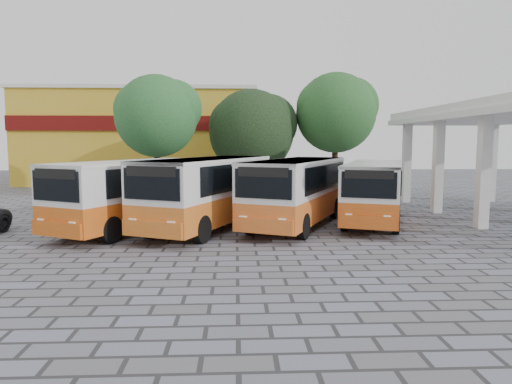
{
  "coord_description": "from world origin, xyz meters",
  "views": [
    {
      "loc": [
        -2.53,
        -16.82,
        3.6
      ],
      "look_at": [
        -1.67,
        2.67,
        1.5
      ],
      "focal_mm": 32.0,
      "sensor_mm": 36.0,
      "label": 1
    }
  ],
  "objects_px": {
    "bus_far_right": "(374,188)",
    "bus_far_left": "(134,190)",
    "bus_centre_left": "(208,188)",
    "bus_centre_right": "(297,188)"
  },
  "relations": [
    {
      "from": "bus_far_right",
      "to": "bus_far_left",
      "type": "bearing_deg",
      "value": -153.92
    },
    {
      "from": "bus_far_left",
      "to": "bus_far_right",
      "type": "distance_m",
      "value": 10.57
    },
    {
      "from": "bus_centre_left",
      "to": "bus_centre_right",
      "type": "distance_m",
      "value": 3.83
    },
    {
      "from": "bus_centre_left",
      "to": "bus_far_right",
      "type": "distance_m",
      "value": 7.49
    },
    {
      "from": "bus_centre_left",
      "to": "bus_far_right",
      "type": "xyz_separation_m",
      "value": [
        7.41,
        1.11,
        -0.14
      ]
    },
    {
      "from": "bus_far_left",
      "to": "bus_centre_left",
      "type": "xyz_separation_m",
      "value": [
        3.1,
        -0.04,
        0.06
      ]
    },
    {
      "from": "bus_centre_left",
      "to": "bus_far_right",
      "type": "bearing_deg",
      "value": 32.51
    },
    {
      "from": "bus_centre_right",
      "to": "bus_far_right",
      "type": "height_order",
      "value": "bus_centre_right"
    },
    {
      "from": "bus_far_left",
      "to": "bus_far_right",
      "type": "relative_size",
      "value": 1.06
    },
    {
      "from": "bus_centre_right",
      "to": "bus_far_right",
      "type": "bearing_deg",
      "value": 35.44
    }
  ]
}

